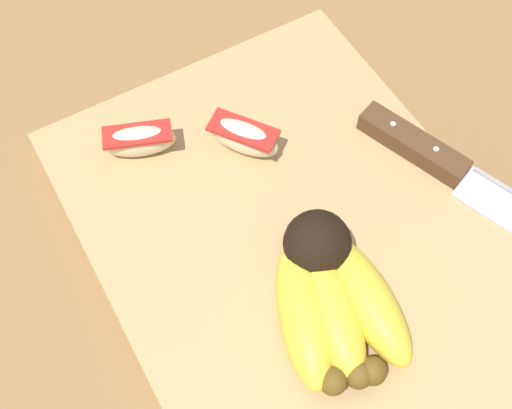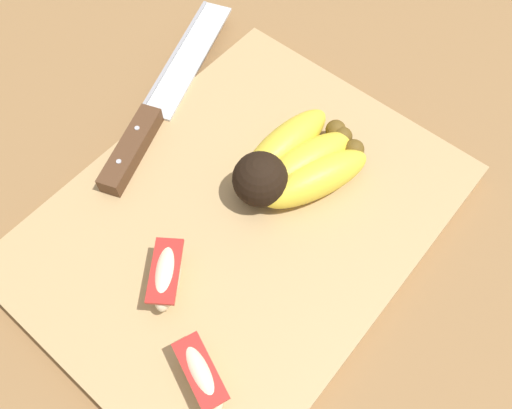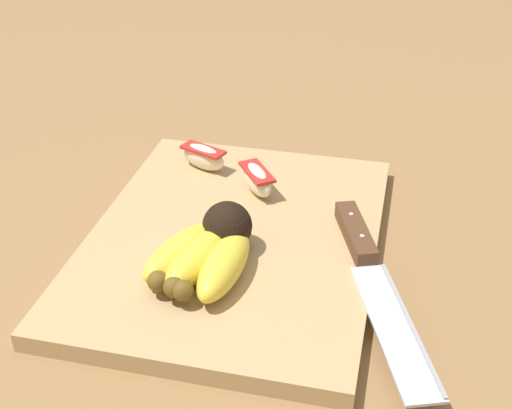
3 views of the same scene
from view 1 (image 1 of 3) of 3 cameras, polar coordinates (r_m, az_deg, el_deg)
The scene contains 6 objects.
ground_plane at distance 0.53m, azimuth 1.92°, elevation -4.18°, with size 6.00×6.00×0.00m, color olive.
cutting_board at distance 0.53m, azimuth 3.42°, elevation -3.04°, with size 0.40×0.30×0.02m, color tan.
banana_bunch at distance 0.48m, azimuth 6.70°, elevation -7.87°, with size 0.13×0.11×0.05m.
chefs_knife at distance 0.56m, azimuth 17.70°, elevation 2.38°, with size 0.27×0.13×0.02m.
apple_wedge_near at distance 0.55m, azimuth -10.28°, elevation 5.54°, with size 0.04×0.07×0.03m.
apple_wedge_middle at distance 0.55m, azimuth -1.12°, elevation 5.97°, with size 0.06×0.06×0.03m.
Camera 1 is at (0.19, -0.13, 0.48)m, focal length 45.42 mm.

